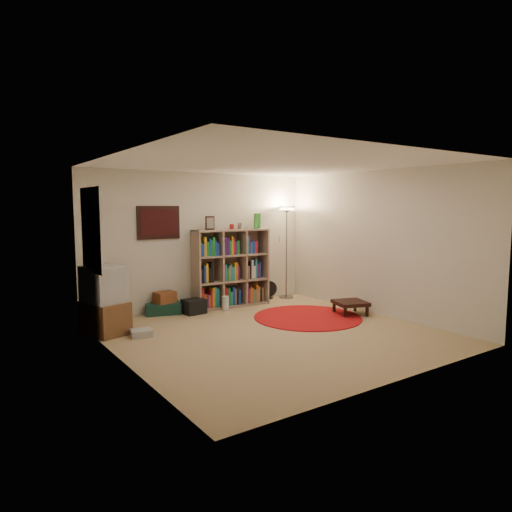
{
  "coord_description": "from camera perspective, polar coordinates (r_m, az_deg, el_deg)",
  "views": [
    {
      "loc": [
        -3.94,
        -5.31,
        1.89
      ],
      "look_at": [
        0.1,
        0.6,
        1.1
      ],
      "focal_mm": 32.0,
      "sensor_mm": 36.0,
      "label": 1
    }
  ],
  "objects": [
    {
      "name": "duffel_bag",
      "position": [
        8.15,
        -7.78,
        -6.26
      ],
      "size": [
        0.39,
        0.34,
        0.26
      ],
      "rotation": [
        0.0,
        0.0,
        0.09
      ],
      "color": "black",
      "rests_on": "ground"
    },
    {
      "name": "paper_towel",
      "position": [
        8.33,
        -3.84,
        -5.92
      ],
      "size": [
        0.14,
        0.14,
        0.26
      ],
      "rotation": [
        0.0,
        0.0,
        -0.14
      ],
      "color": "silver",
      "rests_on": "ground"
    },
    {
      "name": "suitcase",
      "position": [
        8.23,
        -11.57,
        -6.43
      ],
      "size": [
        0.68,
        0.54,
        0.19
      ],
      "rotation": [
        0.0,
        0.0,
        -0.29
      ],
      "color": "#123127",
      "rests_on": "ground"
    },
    {
      "name": "room",
      "position": [
        6.66,
        1.57,
        0.86
      ],
      "size": [
        4.54,
        4.54,
        2.54
      ],
      "color": "#A1845E",
      "rests_on": "ground"
    },
    {
      "name": "red_rug",
      "position": [
        7.86,
        6.46,
        -7.6
      ],
      "size": [
        1.82,
        1.82,
        0.02
      ],
      "color": "#980B0E",
      "rests_on": "ground"
    },
    {
      "name": "wicker_basket",
      "position": [
        8.19,
        -11.34,
        -5.08
      ],
      "size": [
        0.39,
        0.32,
        0.2
      ],
      "rotation": [
        0.0,
        0.0,
        0.21
      ],
      "color": "brown",
      "rests_on": "suitcase"
    },
    {
      "name": "side_table",
      "position": [
        8.15,
        11.72,
        -5.81
      ],
      "size": [
        0.65,
        0.65,
        0.24
      ],
      "rotation": [
        0.0,
        0.0,
        -0.31
      ],
      "color": "black",
      "rests_on": "ground"
    },
    {
      "name": "floor_fan",
      "position": [
        9.34,
        1.64,
        -4.24
      ],
      "size": [
        0.33,
        0.21,
        0.37
      ],
      "rotation": [
        0.0,
        0.0,
        -0.26
      ],
      "color": "black",
      "rests_on": "ground"
    },
    {
      "name": "tv_stand",
      "position": [
        7.12,
        -18.41,
        -5.4
      ],
      "size": [
        0.66,
        0.8,
        1.01
      ],
      "rotation": [
        0.0,
        0.0,
        0.29
      ],
      "color": "brown",
      "rests_on": "ground"
    },
    {
      "name": "dvd_box",
      "position": [
        6.93,
        -14.15,
        -9.3
      ],
      "size": [
        0.34,
        0.3,
        0.1
      ],
      "rotation": [
        0.0,
        0.0,
        -0.2
      ],
      "color": "#A8A8AC",
      "rests_on": "ground"
    },
    {
      "name": "bookshelf",
      "position": [
        8.6,
        -3.3,
        -1.64
      ],
      "size": [
        1.48,
        0.52,
        1.75
      ],
      "rotation": [
        0.0,
        0.0,
        -0.07
      ],
      "color": "#987965",
      "rests_on": "ground"
    },
    {
      "name": "floor_lamp",
      "position": [
        9.31,
        3.85,
        4.26
      ],
      "size": [
        0.43,
        0.43,
        1.88
      ],
      "rotation": [
        0.0,
        0.0,
        0.2
      ],
      "color": "gray",
      "rests_on": "ground"
    }
  ]
}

